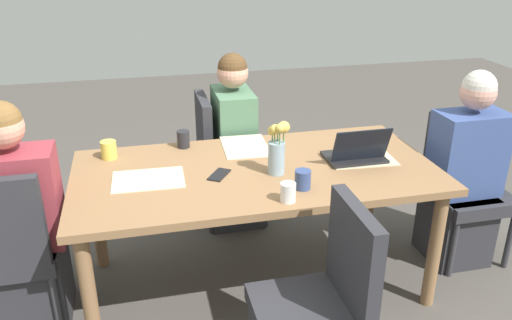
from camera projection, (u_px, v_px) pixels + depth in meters
ground_plane at (256, 282)px, 3.06m from camera, size 10.00×10.00×0.00m
dining_table at (256, 182)px, 2.79m from camera, size 1.91×0.95×0.73m
chair_head_right_left_near at (464, 178)px, 3.19m from camera, size 0.44×0.44×0.90m
person_head_right_left_near at (463, 180)px, 3.10m from camera, size 0.40×0.36×1.19m
chair_far_left_mid at (222, 153)px, 3.56m from camera, size 0.44×0.44×0.90m
person_far_left_mid at (234, 152)px, 3.51m from camera, size 0.36×0.40×1.19m
chair_head_left_left_far at (8, 245)px, 2.51m from camera, size 0.44×0.44×0.90m
person_head_left_left_far at (23, 231)px, 2.58m from camera, size 0.40×0.36×1.19m
chair_near_right_near at (325, 295)px, 2.16m from camera, size 0.44×0.44×0.90m
flower_vase at (277, 148)px, 2.65m from camera, size 0.11×0.10×0.29m
placemat_head_right_left_near at (361, 158)px, 2.88m from camera, size 0.38×0.28×0.00m
placemat_far_left_mid at (245, 146)px, 3.05m from camera, size 0.28×0.37×0.00m
placemat_head_left_left_far at (148, 179)px, 2.64m from camera, size 0.37×0.27×0.00m
laptop_head_right_left_near at (356, 154)px, 2.84m from camera, size 0.32×0.22×0.21m
coffee_mug_near_left at (109, 150)px, 2.87m from camera, size 0.09×0.09×0.10m
coffee_mug_near_right at (183, 139)px, 3.02m from camera, size 0.07×0.07×0.10m
coffee_mug_centre_left at (303, 180)px, 2.53m from camera, size 0.08×0.08×0.10m
coffee_mug_centre_right at (288, 192)px, 2.41m from camera, size 0.07×0.07×0.09m
phone_black at (219, 175)px, 2.68m from camera, size 0.14×0.16×0.01m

